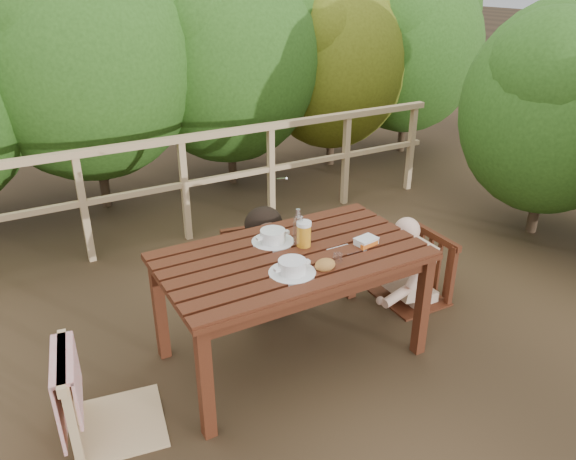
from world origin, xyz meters
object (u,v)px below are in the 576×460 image
chair_far (259,241)px  chair_right (416,243)px  beer_glass (304,235)px  tumbler (338,259)px  chair_left (107,352)px  soup_near (292,267)px  table (292,306)px  soup_far (273,237)px  bread_roll (325,265)px  butter_tub (366,242)px  bottle (298,228)px  diner_right (420,230)px  woman (257,224)px

chair_far → chair_right: bearing=-21.8°
chair_far → chair_right: (1.01, -0.60, -0.01)m
beer_glass → tumbler: (0.07, -0.28, -0.06)m
chair_left → soup_near: size_ratio=3.74×
table → tumbler: 0.50m
table → soup_near: size_ratio=5.92×
chair_right → soup_far: 1.22m
soup_near → tumbler: (0.30, -0.02, -0.01)m
chair_right → bread_roll: chair_right is taller
chair_right → bread_roll: bearing=-68.5°
soup_far → butter_tub: soup_far is taller
soup_far → chair_far: bearing=73.3°
table → bottle: bottle is taller
soup_near → bottle: 0.36m
diner_right → soup_near: size_ratio=4.26×
chair_left → bread_roll: (1.24, -0.18, 0.28)m
woman → soup_far: bearing=82.8°
woman → butter_tub: (0.33, -0.89, 0.16)m
beer_glass → tumbler: beer_glass is taller
soup_far → chair_left: bearing=-166.0°
bottle → beer_glass: bearing=-52.5°
bread_roll → table: bearing=104.9°
soup_near → bottle: (0.20, 0.28, 0.08)m
butter_tub → chair_left: bearing=169.5°
chair_far → soup_far: 0.65m
soup_near → table: bearing=60.6°
woman → soup_near: size_ratio=4.52×
diner_right → tumbler: (-0.99, -0.37, 0.20)m
bread_roll → beer_glass: bearing=82.7°
bread_roll → beer_glass: 0.32m
diner_right → butter_tub: 0.79m
chair_right → bottle: size_ratio=3.76×
soup_near → soup_far: (0.09, 0.41, -0.00)m
diner_right → soup_far: (-1.20, 0.06, 0.21)m
chair_left → chair_far: chair_left is taller
butter_tub → soup_near: bearing=178.6°
diner_right → bottle: 1.13m
diner_right → butter_tub: size_ratio=8.38×
woman → diner_right: (1.04, -0.62, -0.04)m
tumbler → soup_far: bearing=116.1°
chair_right → soup_near: chair_right is taller
bottle → soup_far: bearing=133.4°
table → soup_far: size_ratio=5.92×
chair_far → chair_left: bearing=-138.6°
chair_far → tumbler: 1.02m
chair_right → woman: bearing=-120.7°
chair_far → table: bearing=-91.3°
chair_left → soup_far: size_ratio=3.75×
bread_roll → woman: bearing=86.4°
diner_right → bread_roll: (-1.10, -0.40, 0.20)m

